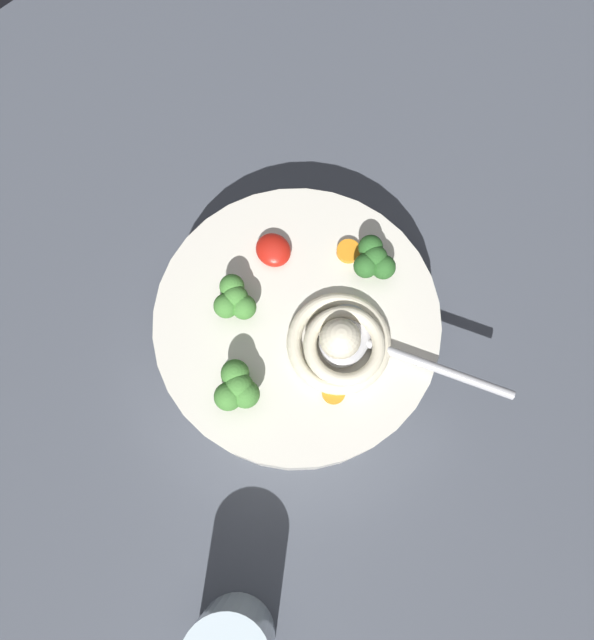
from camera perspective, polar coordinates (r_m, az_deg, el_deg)
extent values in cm
cube|color=#474C56|center=(63.63, 2.29, -2.75)|extent=(107.13, 107.13, 3.17)
cylinder|color=silver|center=(59.08, 0.00, -0.82)|extent=(25.52, 25.52, 6.54)
cylinder|color=gold|center=(58.82, 0.00, -0.76)|extent=(22.46, 22.46, 6.02)
torus|color=beige|center=(54.88, 3.74, -2.12)|extent=(9.07, 9.07, 1.25)
torus|color=beige|center=(53.76, 3.92, -2.60)|extent=(9.72, 9.72, 1.13)
sphere|color=beige|center=(53.30, 3.85, -1.73)|extent=(3.52, 3.52, 3.52)
ellipsoid|color=#B7B7BC|center=(54.91, 4.37, -1.36)|extent=(6.72, 7.37, 1.60)
cylinder|color=#B7B7BC|center=(55.34, 11.72, -3.97)|extent=(13.57, 7.84, 0.80)
ellipsoid|color=red|center=(57.19, -2.14, 6.30)|extent=(3.35, 3.01, 1.51)
cylinder|color=#7A9E60|center=(54.19, -5.03, -6.28)|extent=(1.21, 1.21, 1.30)
sphere|color=#478938|center=(52.37, -5.20, -5.98)|extent=(2.39, 2.39, 2.39)
sphere|color=#478938|center=(52.39, -4.34, -6.99)|extent=(2.39, 2.39, 2.39)
sphere|color=#478938|center=(52.70, -5.58, -4.81)|extent=(2.39, 2.39, 2.39)
sphere|color=#478938|center=(52.52, -6.19, -6.84)|extent=(2.39, 2.39, 2.39)
cylinder|color=#7A9E60|center=(55.97, -5.37, 1.54)|extent=(1.10, 1.10, 1.18)
sphere|color=#478938|center=(54.37, -5.53, 2.04)|extent=(2.17, 2.17, 2.17)
sphere|color=#478938|center=(54.27, -4.79, 1.16)|extent=(2.17, 2.17, 2.17)
sphere|color=#478938|center=(54.80, -5.86, 3.01)|extent=(2.17, 2.17, 2.17)
sphere|color=#478938|center=(54.41, -6.39, 1.27)|extent=(2.17, 2.17, 2.17)
cylinder|color=#7A9E60|center=(57.26, 6.83, 5.01)|extent=(1.10, 1.10, 1.18)
sphere|color=#2D6628|center=(55.70, 7.03, 5.60)|extent=(2.17, 2.17, 2.17)
sphere|color=#2D6628|center=(55.70, 7.76, 4.73)|extent=(2.17, 2.17, 2.17)
sphere|color=#2D6628|center=(56.11, 6.62, 6.52)|extent=(2.17, 2.17, 2.17)
sphere|color=#2D6628|center=(55.51, 6.19, 4.86)|extent=(2.17, 2.17, 2.17)
cylinder|color=orange|center=(57.76, 4.64, 6.17)|extent=(2.15, 2.15, 0.65)
cylinder|color=orange|center=(54.40, 3.31, -6.50)|extent=(2.03, 2.03, 0.60)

